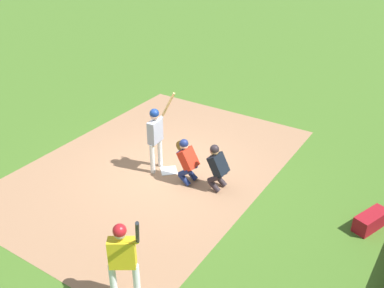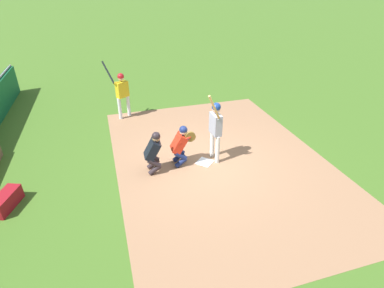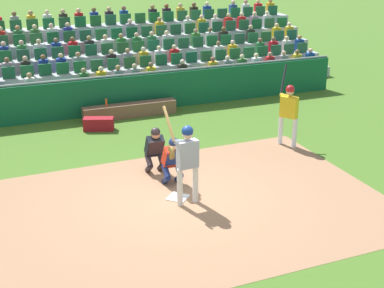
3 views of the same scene
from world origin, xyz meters
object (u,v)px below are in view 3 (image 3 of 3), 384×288
home_plate_umpire (155,148)px  equipment_duffel_bag (99,124)px  home_plate_marker (178,197)px  dugout_bench (130,110)px  batter_at_plate (187,156)px  on_deck_batter (289,108)px  water_bottle_on_bench (106,102)px  catcher_crouching (172,158)px

home_plate_umpire → equipment_duffel_bag: 3.83m
home_plate_marker → home_plate_umpire: (0.04, -1.52, 0.67)m
home_plate_marker → dugout_bench: 6.23m
batter_at_plate → on_deck_batter: 4.61m
home_plate_umpire → home_plate_marker: bearing=91.7°
water_bottle_on_bench → home_plate_marker: bearing=91.3°
batter_at_plate → water_bottle_on_bench: 6.62m
dugout_bench → water_bottle_on_bench: bearing=-4.6°
water_bottle_on_bench → on_deck_batter: size_ratio=0.10×
equipment_duffel_bag → batter_at_plate: bearing=117.5°
batter_at_plate → equipment_duffel_bag: batter_at_plate is taller
batter_at_plate → water_bottle_on_bench: size_ratio=9.95×
water_bottle_on_bench → batter_at_plate: bearing=92.0°
home_plate_umpire → dugout_bench: home_plate_umpire is taller
dugout_bench → on_deck_batter: size_ratio=1.39×
batter_at_plate → home_plate_umpire: size_ratio=1.78×
home_plate_marker → dugout_bench: dugout_bench is taller
home_plate_marker → water_bottle_on_bench: size_ratio=1.94×
catcher_crouching → home_plate_umpire: size_ratio=1.00×
water_bottle_on_bench → equipment_duffel_bag: water_bottle_on_bench is taller
catcher_crouching → home_plate_umpire: bearing=-78.4°
equipment_duffel_bag → on_deck_batter: on_deck_batter is taller
batter_at_plate → catcher_crouching: batter_at_plate is taller
dugout_bench → water_bottle_on_bench: (0.75, -0.06, 0.33)m
dugout_bench → equipment_duffel_bag: 1.55m
dugout_bench → on_deck_batter: 5.46m
home_plate_marker → catcher_crouching: catcher_crouching is taller
on_deck_batter → batter_at_plate: bearing=31.0°
home_plate_umpire → equipment_duffel_bag: (0.59, -3.75, -0.50)m
home_plate_umpire → dugout_bench: bearing=-98.0°
home_plate_umpire → equipment_duffel_bag: size_ratio=1.40×
catcher_crouching → on_deck_batter: 4.16m
dugout_bench → batter_at_plate: bearing=85.5°
water_bottle_on_bench → equipment_duffel_bag: bearing=63.3°
catcher_crouching → water_bottle_on_bench: (0.27, -5.56, -0.15)m
home_plate_marker → on_deck_batter: on_deck_batter is taller
water_bottle_on_bench → on_deck_batter: on_deck_batter is taller
catcher_crouching → equipment_duffel_bag: 4.67m
batter_at_plate → on_deck_batter: (-3.95, -2.38, -0.06)m
equipment_duffel_bag → on_deck_batter: size_ratio=0.41×
home_plate_marker → equipment_duffel_bag: 5.32m
on_deck_batter → catcher_crouching: bearing=18.9°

